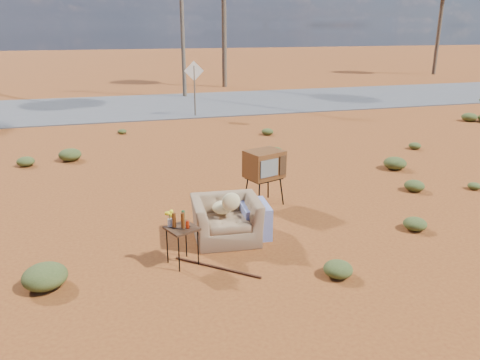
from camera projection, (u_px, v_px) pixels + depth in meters
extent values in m
plane|color=brown|center=(243.00, 252.00, 7.60)|extent=(140.00, 140.00, 0.00)
cube|color=#565659|center=(151.00, 106.00, 21.28)|extent=(140.00, 7.00, 0.04)
imported|color=#856748|center=(226.00, 213.00, 7.91)|extent=(1.18, 0.81, 0.98)
ellipsoid|color=#D2BD80|center=(223.00, 207.00, 7.92)|extent=(0.35, 0.35, 0.21)
ellipsoid|color=#D2BD80|center=(231.00, 202.00, 7.66)|extent=(0.31, 0.16, 0.31)
cube|color=navy|center=(255.00, 219.00, 8.17)|extent=(0.52, 0.76, 0.57)
cube|color=black|center=(264.00, 178.00, 9.46)|extent=(0.75, 0.66, 0.03)
cylinder|color=black|center=(259.00, 197.00, 9.22)|extent=(0.04, 0.04, 0.57)
cylinder|color=black|center=(282.00, 191.00, 9.53)|extent=(0.04, 0.04, 0.57)
cylinder|color=black|center=(246.00, 191.00, 9.56)|extent=(0.04, 0.04, 0.57)
cylinder|color=black|center=(268.00, 186.00, 9.88)|extent=(0.04, 0.04, 0.57)
cube|color=brown|center=(264.00, 164.00, 9.36)|extent=(0.85, 0.75, 0.55)
cube|color=slate|center=(269.00, 168.00, 9.09)|extent=(0.41, 0.16, 0.34)
cube|color=#472D19|center=(283.00, 165.00, 9.28)|extent=(0.16, 0.07, 0.39)
cube|color=#3A2515|center=(182.00, 228.00, 7.04)|extent=(0.56, 0.56, 0.03)
cylinder|color=black|center=(179.00, 254.00, 6.91)|extent=(0.02, 0.02, 0.60)
cylinder|color=black|center=(198.00, 247.00, 7.11)|extent=(0.02, 0.02, 0.60)
cylinder|color=black|center=(167.00, 245.00, 7.16)|extent=(0.02, 0.02, 0.60)
cylinder|color=black|center=(186.00, 239.00, 7.36)|extent=(0.02, 0.02, 0.60)
cylinder|color=#53280D|center=(174.00, 221.00, 6.97)|extent=(0.06, 0.06, 0.22)
cylinder|color=#53280D|center=(183.00, 222.00, 6.94)|extent=(0.06, 0.06, 0.24)
cylinder|color=#224F25|center=(183.00, 218.00, 7.12)|extent=(0.05, 0.05, 0.20)
cylinder|color=red|center=(188.00, 225.00, 6.99)|extent=(0.05, 0.05, 0.11)
cylinder|color=silver|center=(170.00, 223.00, 7.04)|extent=(0.07, 0.07, 0.12)
ellipsoid|color=#FCF11A|center=(169.00, 214.00, 6.99)|extent=(0.14, 0.14, 0.10)
cylinder|color=#492513|center=(217.00, 267.00, 7.08)|extent=(1.12, 0.98, 0.04)
cylinder|color=brown|center=(195.00, 91.00, 18.63)|extent=(0.06, 0.06, 2.00)
cube|color=silver|center=(194.00, 71.00, 18.38)|extent=(0.78, 0.04, 0.78)
cylinder|color=brown|center=(224.00, 25.00, 26.97)|extent=(0.28, 0.28, 7.00)
cylinder|color=brown|center=(439.00, 29.00, 34.22)|extent=(0.28, 0.28, 6.50)
cylinder|color=brown|center=(182.00, 15.00, 22.83)|extent=(0.20, 0.20, 8.00)
ellipsoid|color=#475224|center=(414.00, 186.00, 10.38)|extent=(0.44, 0.44, 0.24)
ellipsoid|color=#475224|center=(70.00, 155.00, 12.70)|extent=(0.60, 0.60, 0.33)
ellipsoid|color=#475224|center=(415.00, 146.00, 13.91)|extent=(0.36, 0.36, 0.20)
ellipsoid|color=#475224|center=(267.00, 132.00, 15.70)|extent=(0.40, 0.40, 0.22)
ellipsoid|color=#475224|center=(122.00, 131.00, 15.85)|extent=(0.30, 0.30, 0.17)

